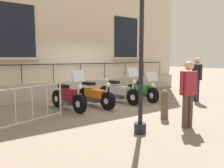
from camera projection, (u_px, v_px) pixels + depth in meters
The scene contains 10 objects.
ground_plane at pixel (105, 103), 8.77m from camera, with size 60.00×60.00×0.00m, color gray.
building_facade at pixel (76, 9), 10.20m from camera, with size 0.82×12.10×8.09m.
motorcycle_maroon at pixel (69, 98), 7.63m from camera, with size 1.89×0.57×1.35m.
motorcycle_orange at pixel (94, 96), 8.20m from camera, with size 2.06×0.62×1.05m.
motorcycle_silver at pixel (119, 92), 8.84m from camera, with size 2.03×0.74×1.39m.
motorcycle_green at pixel (142, 90), 9.35m from camera, with size 1.95×0.63×1.21m.
crowd_barrier at pixel (24, 106), 5.69m from camera, with size 0.85×2.29×1.05m.
bollard at pixel (165, 104), 6.56m from camera, with size 0.22×0.22×0.84m.
pedestrian_standing at pixel (188, 90), 5.67m from camera, with size 0.28×0.52×1.67m.
pedestrian_walking at pixel (197, 77), 9.12m from camera, with size 0.50×0.33×1.75m.
Camera 1 is at (7.20, -4.76, 1.77)m, focal length 36.66 mm.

